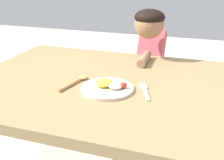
{
  "coord_description": "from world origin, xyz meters",
  "views": [
    {
      "loc": [
        0.37,
        -1.11,
        1.18
      ],
      "look_at": [
        0.02,
        -0.02,
        0.71
      ],
      "focal_mm": 42.72,
      "sensor_mm": 36.0,
      "label": 1
    }
  ],
  "objects_px": {
    "person": "(150,71)",
    "spoon": "(76,81)",
    "fork": "(145,90)",
    "plate": "(107,87)"
  },
  "relations": [
    {
      "from": "person",
      "to": "spoon",
      "type": "bearing_deg",
      "value": 67.56
    },
    {
      "from": "fork",
      "to": "person",
      "type": "distance_m",
      "value": 0.6
    },
    {
      "from": "fork",
      "to": "person",
      "type": "relative_size",
      "value": 0.2
    },
    {
      "from": "fork",
      "to": "person",
      "type": "bearing_deg",
      "value": -11.05
    },
    {
      "from": "person",
      "to": "fork",
      "type": "bearing_deg",
      "value": 98.01
    },
    {
      "from": "plate",
      "to": "fork",
      "type": "xyz_separation_m",
      "value": [
        0.16,
        0.04,
        -0.01
      ]
    },
    {
      "from": "fork",
      "to": "spoon",
      "type": "relative_size",
      "value": 0.97
    },
    {
      "from": "plate",
      "to": "spoon",
      "type": "distance_m",
      "value": 0.17
    },
    {
      "from": "plate",
      "to": "spoon",
      "type": "xyz_separation_m",
      "value": [
        -0.17,
        0.03,
        -0.0
      ]
    },
    {
      "from": "plate",
      "to": "person",
      "type": "height_order",
      "value": "person"
    }
  ]
}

